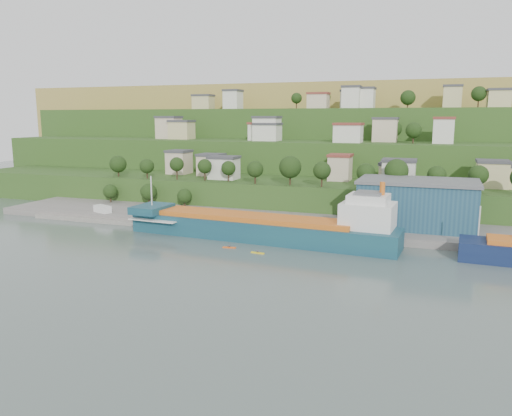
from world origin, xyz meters
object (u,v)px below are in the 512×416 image
at_px(cargo_ship_near, 268,229).
at_px(kayak_orange, 229,247).
at_px(warehouse, 417,203).
at_px(caravan, 103,210).

height_order(cargo_ship_near, kayak_orange, cargo_ship_near).
bearing_deg(warehouse, cargo_ship_near, -149.12).
bearing_deg(kayak_orange, cargo_ship_near, 48.50).
relative_size(warehouse, kayak_orange, 9.42).
height_order(warehouse, caravan, warehouse).
xyz_separation_m(cargo_ship_near, caravan, (-57.35, 9.02, -0.26)).
bearing_deg(caravan, warehouse, 29.46).
xyz_separation_m(cargo_ship_near, kayak_orange, (-6.34, -10.60, -2.69)).
height_order(cargo_ship_near, warehouse, cargo_ship_near).
distance_m(warehouse, caravan, 93.94).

